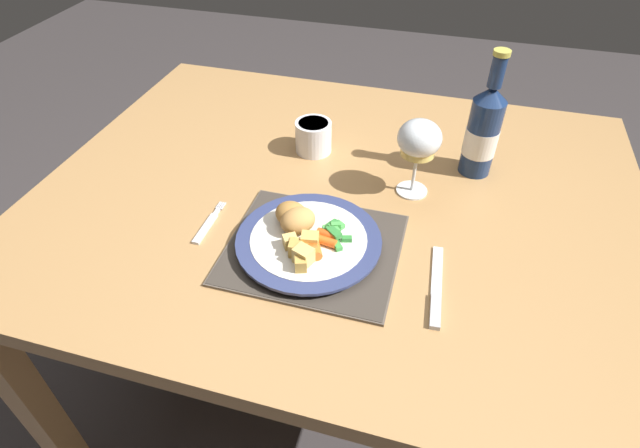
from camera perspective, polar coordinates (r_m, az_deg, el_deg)
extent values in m
plane|color=#383333|center=(1.62, 1.42, -17.51)|extent=(6.00, 6.00, 0.00)
cube|color=#AD7F4C|center=(1.07, 2.05, 2.99)|extent=(1.26, 1.00, 0.04)
cube|color=#AD7F4C|center=(1.34, -29.87, -17.42)|extent=(0.06, 0.06, 0.70)
cube|color=#AD7F4C|center=(1.80, -12.68, 5.18)|extent=(0.06, 0.06, 0.70)
cube|color=#AD7F4C|center=(1.68, 25.20, -1.50)|extent=(0.06, 0.06, 0.70)
cube|color=brown|center=(0.92, -0.51, -2.92)|extent=(0.31, 0.28, 0.01)
cube|color=#3C352E|center=(0.92, -0.51, -2.76)|extent=(0.31, 0.27, 0.00)
cylinder|color=white|center=(0.92, -1.30, -2.20)|extent=(0.22, 0.22, 0.01)
cylinder|color=navy|center=(0.91, -1.31, -1.79)|extent=(0.27, 0.27, 0.01)
cylinder|color=white|center=(0.91, -1.31, -1.63)|extent=(0.21, 0.21, 0.00)
ellipsoid|color=tan|center=(0.91, -2.55, 0.40)|extent=(0.09, 0.09, 0.05)
ellipsoid|color=#B77F3D|center=(0.93, -3.30, 1.17)|extent=(0.08, 0.07, 0.04)
cube|color=#4CA84C|center=(0.90, -0.56, -1.64)|extent=(0.03, 0.02, 0.01)
cube|color=#4CA84C|center=(0.92, 1.47, -0.76)|extent=(0.03, 0.02, 0.01)
cube|color=#4CA84C|center=(0.91, 1.67, -0.57)|extent=(0.03, 0.03, 0.01)
cube|color=#4CA84C|center=(0.91, 1.84, -0.13)|extent=(0.02, 0.02, 0.01)
cube|color=green|center=(0.93, 1.43, -0.04)|extent=(0.02, 0.03, 0.01)
cube|color=#4CA84C|center=(0.92, 1.18, -0.54)|extent=(0.03, 0.02, 0.01)
cube|color=#338438|center=(0.92, 1.57, -0.08)|extent=(0.02, 0.03, 0.01)
cube|color=#4CA84C|center=(0.93, 2.28, -0.09)|extent=(0.02, 0.02, 0.01)
cube|color=green|center=(0.89, 1.99, -2.50)|extent=(0.02, 0.02, 0.01)
cube|color=green|center=(0.91, 1.53, -1.26)|extent=(0.03, 0.03, 0.01)
cube|color=#338438|center=(0.91, 1.17, -0.41)|extent=(0.01, 0.02, 0.01)
cube|color=#338438|center=(0.90, 1.65, -1.02)|extent=(0.03, 0.03, 0.01)
cube|color=#338438|center=(0.90, 3.08, -1.71)|extent=(0.02, 0.01, 0.01)
cylinder|color=#CC5119|center=(0.90, 0.79, -1.26)|extent=(0.04, 0.02, 0.02)
cylinder|color=orange|center=(0.89, 0.55, -1.94)|extent=(0.05, 0.02, 0.02)
cylinder|color=orange|center=(0.87, -0.54, -3.04)|extent=(0.03, 0.04, 0.02)
cylinder|color=#CC5119|center=(0.87, -1.48, -3.16)|extent=(0.04, 0.04, 0.02)
cube|color=silver|center=(0.99, -12.98, -0.51)|extent=(0.01, 0.09, 0.01)
cube|color=silver|center=(1.02, -11.72, 1.38)|extent=(0.01, 0.02, 0.01)
cube|color=silver|center=(1.03, -10.97, 2.01)|extent=(0.00, 0.02, 0.00)
cube|color=silver|center=(1.03, -11.17, 2.04)|extent=(0.00, 0.02, 0.00)
cube|color=silver|center=(1.04, -11.37, 2.08)|extent=(0.00, 0.02, 0.00)
cube|color=silver|center=(1.04, -11.57, 2.12)|extent=(0.00, 0.02, 0.00)
cube|color=silver|center=(0.91, 13.23, -5.22)|extent=(0.03, 0.12, 0.00)
cube|color=#B2B2B7|center=(0.84, 13.05, -9.69)|extent=(0.02, 0.07, 0.01)
cylinder|color=silver|center=(1.08, 10.43, 3.81)|extent=(0.07, 0.07, 0.00)
cylinder|color=silver|center=(1.05, 10.73, 5.83)|extent=(0.01, 0.01, 0.09)
ellipsoid|color=silver|center=(1.00, 11.31, 9.62)|extent=(0.09, 0.09, 0.07)
cylinder|color=#EACC66|center=(1.02, 11.14, 8.48)|extent=(0.07, 0.07, 0.03)
cylinder|color=navy|center=(1.13, 17.95, 9.38)|extent=(0.07, 0.07, 0.17)
cone|color=navy|center=(1.08, 19.06, 13.87)|extent=(0.07, 0.07, 0.03)
cylinder|color=navy|center=(1.06, 19.63, 16.11)|extent=(0.03, 0.03, 0.06)
cylinder|color=#BFB74C|center=(1.05, 20.10, 17.91)|extent=(0.03, 0.03, 0.01)
cylinder|color=white|center=(1.13, 17.86, 9.01)|extent=(0.07, 0.07, 0.06)
cube|color=gold|center=(0.85, -1.94, -4.59)|extent=(0.03, 0.03, 0.02)
cube|color=#E5BC66|center=(0.85, -1.98, -3.61)|extent=(0.04, 0.04, 0.03)
cube|color=#E5BC66|center=(0.89, -3.42, -1.99)|extent=(0.03, 0.03, 0.02)
cube|color=gold|center=(0.87, -2.78, -2.76)|extent=(0.03, 0.03, 0.03)
cube|color=#DBB256|center=(0.87, -1.35, -3.23)|extent=(0.03, 0.03, 0.02)
cube|color=#DBB256|center=(0.88, -0.86, -2.04)|extent=(0.03, 0.03, 0.03)
cylinder|color=white|center=(1.17, -0.76, 9.94)|extent=(0.08, 0.08, 0.07)
cylinder|color=gray|center=(1.15, -0.77, 11.33)|extent=(0.07, 0.07, 0.01)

